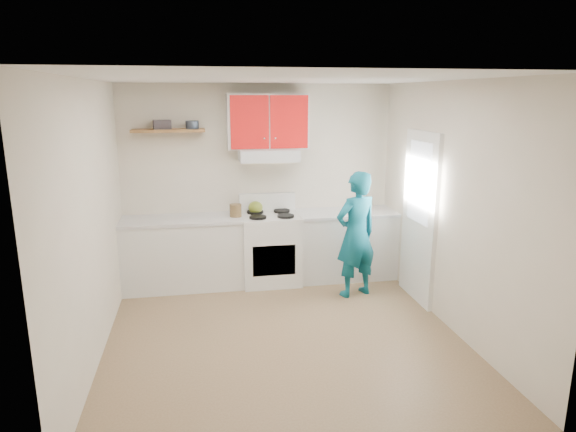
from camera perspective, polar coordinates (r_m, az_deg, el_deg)
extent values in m
plane|color=brown|center=(5.39, -0.53, -13.43)|extent=(3.80, 3.80, 0.00)
cube|color=white|center=(4.80, -0.60, 15.41)|extent=(3.60, 3.80, 0.04)
cube|color=beige|center=(6.78, -3.31, 3.82)|extent=(3.60, 0.04, 2.60)
cube|color=beige|center=(3.16, 5.38, -7.78)|extent=(3.60, 0.04, 2.60)
cube|color=beige|center=(4.97, -21.49, -0.74)|extent=(0.04, 3.80, 2.60)
cube|color=beige|center=(5.53, 18.16, 0.92)|extent=(0.04, 3.80, 2.60)
cube|color=white|center=(6.18, 14.73, -0.17)|extent=(0.05, 0.85, 2.05)
cube|color=white|center=(6.09, 14.73, 3.71)|extent=(0.01, 0.55, 0.95)
cube|color=silver|center=(6.64, -11.84, -4.21)|extent=(1.52, 0.60, 0.90)
cube|color=silver|center=(6.92, 6.52, -3.27)|extent=(1.32, 0.60, 0.90)
cube|color=white|center=(6.67, -2.01, -3.74)|extent=(0.76, 0.65, 0.92)
cube|color=silver|center=(6.52, -2.24, 6.95)|extent=(0.76, 0.44, 0.15)
cube|color=red|center=(6.54, -2.34, 10.71)|extent=(1.02, 0.33, 0.70)
cube|color=brown|center=(6.50, -13.48, 9.46)|extent=(0.90, 0.30, 0.04)
cube|color=#383136|center=(6.53, -14.16, 10.07)|extent=(0.23, 0.18, 0.11)
cylinder|color=#333D4C|center=(6.47, -10.86, 10.17)|extent=(0.18, 0.18, 0.10)
ellipsoid|color=olive|center=(6.64, -3.72, 0.99)|extent=(0.23, 0.23, 0.16)
cylinder|color=brown|center=(6.48, -6.00, 0.54)|extent=(0.17, 0.17, 0.18)
cube|color=olive|center=(6.71, 3.66, 0.32)|extent=(0.37, 0.29, 0.02)
cube|color=red|center=(6.80, 8.75, 0.30)|extent=(0.31, 0.27, 0.01)
imported|color=#0C5A6D|center=(6.19, 7.76, -2.11)|extent=(0.66, 0.54, 1.57)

